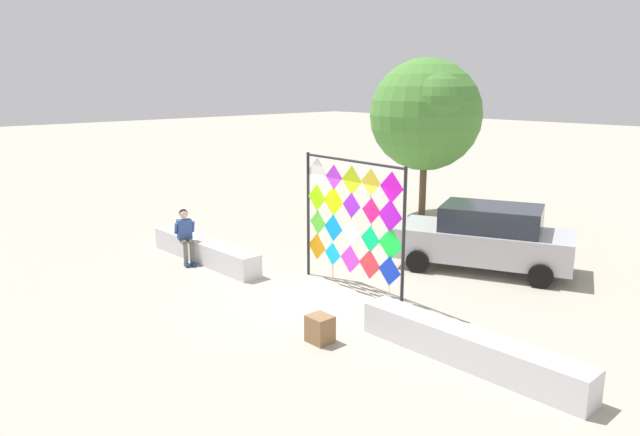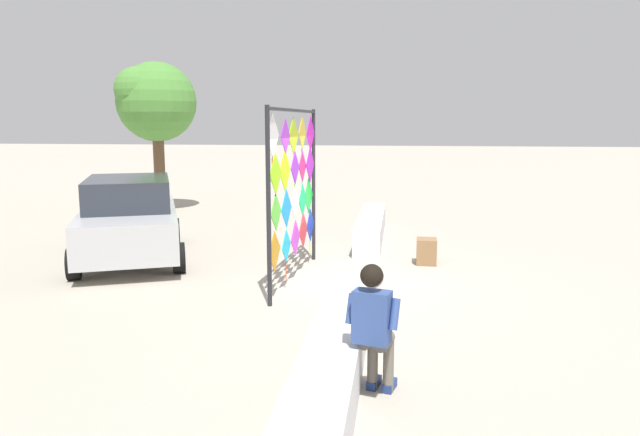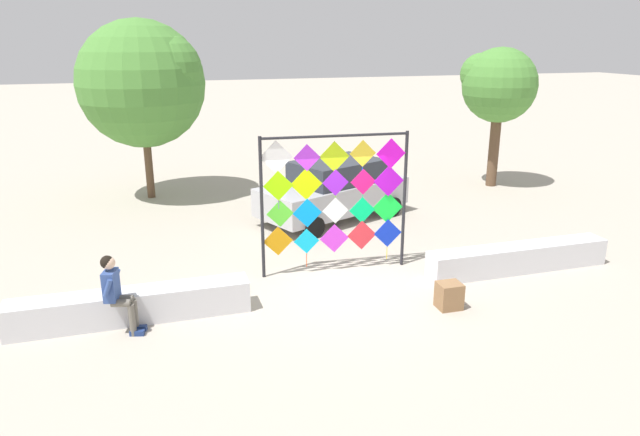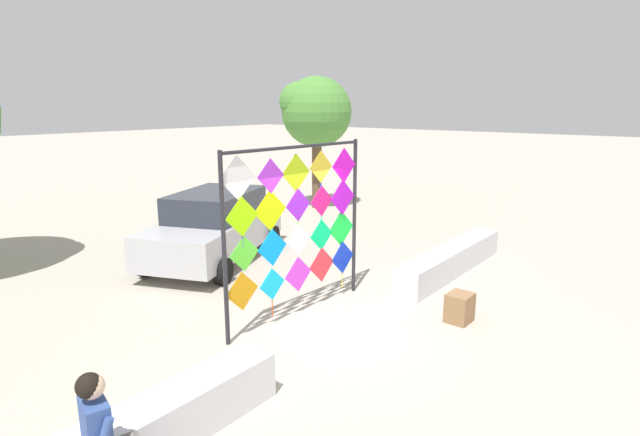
{
  "view_description": "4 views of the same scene",
  "coord_description": "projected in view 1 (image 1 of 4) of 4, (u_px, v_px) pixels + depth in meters",
  "views": [
    {
      "loc": [
        8.96,
        -8.4,
        4.61
      ],
      "look_at": [
        -0.2,
        0.25,
        1.72
      ],
      "focal_mm": 33.38,
      "sensor_mm": 36.0,
      "label": 1
    },
    {
      "loc": [
        -9.7,
        -0.95,
        2.75
      ],
      "look_at": [
        0.08,
        0.37,
        1.13
      ],
      "focal_mm": 32.84,
      "sensor_mm": 36.0,
      "label": 2
    },
    {
      "loc": [
        -3.52,
        -10.26,
        4.87
      ],
      "look_at": [
        -0.27,
        0.4,
        1.38
      ],
      "focal_mm": 32.48,
      "sensor_mm": 36.0,
      "label": 3
    },
    {
      "loc": [
        -6.07,
        -4.63,
        3.64
      ],
      "look_at": [
        0.67,
        0.72,
        1.68
      ],
      "focal_mm": 28.2,
      "sensor_mm": 36.0,
      "label": 4
    }
  ],
  "objects": [
    {
      "name": "ground",
      "position": [
        318.0,
        298.0,
        12.99
      ],
      "size": [
        120.0,
        120.0,
        0.0
      ],
      "primitive_type": "plane",
      "color": "#ADA393"
    },
    {
      "name": "plaza_ledge_left",
      "position": [
        205.0,
        251.0,
        15.55
      ],
      "size": [
        4.18,
        0.57,
        0.58
      ],
      "primitive_type": "cube",
      "color": "silver",
      "rests_on": "ground"
    },
    {
      "name": "plaza_ledge_right",
      "position": [
        468.0,
        348.0,
        9.88
      ],
      "size": [
        4.18,
        0.57,
        0.58
      ],
      "primitive_type": "cube",
      "color": "silver",
      "rests_on": "ground"
    },
    {
      "name": "kite_display_rack",
      "position": [
        352.0,
        216.0,
        13.02
      ],
      "size": [
        3.15,
        0.29,
        3.0
      ],
      "color": "#232328",
      "rests_on": "ground"
    },
    {
      "name": "seated_vendor",
      "position": [
        185.0,
        232.0,
        15.28
      ],
      "size": [
        0.66,
        0.55,
        1.42
      ],
      "color": "#666056",
      "rests_on": "ground"
    },
    {
      "name": "parked_car",
      "position": [
        486.0,
        237.0,
        14.82
      ],
      "size": [
        4.58,
        3.32,
        1.64
      ],
      "color": "#B7B7BC",
      "rests_on": "ground"
    },
    {
      "name": "cardboard_box_large",
      "position": [
        320.0,
        329.0,
        10.74
      ],
      "size": [
        0.45,
        0.4,
        0.5
      ],
      "primitive_type": "cube",
      "rotation": [
        0.0,
        0.0,
        -0.02
      ],
      "color": "olive",
      "rests_on": "ground"
    },
    {
      "name": "tree_palm_like",
      "position": [
        426.0,
        113.0,
        20.07
      ],
      "size": [
        3.8,
        3.8,
        5.42
      ],
      "color": "brown",
      "rests_on": "ground"
    }
  ]
}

